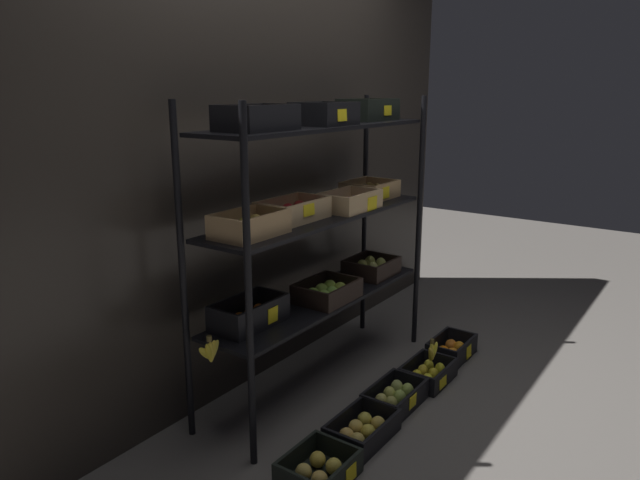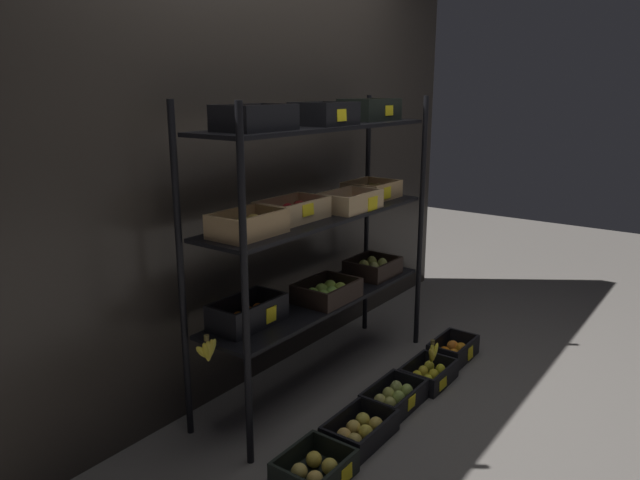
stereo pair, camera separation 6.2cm
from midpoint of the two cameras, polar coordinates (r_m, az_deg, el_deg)
ground_plane at (r=3.49m, az=-0.53°, el=-13.42°), size 10.00×10.00×0.00m
storefront_wall at (r=3.36m, az=-6.18°, el=7.80°), size 4.00×0.12×2.50m
display_rack at (r=3.14m, az=-0.67°, el=2.54°), size 1.72×0.43×1.59m
crate_ground_apple_gold at (r=2.72m, az=-0.82°, el=-21.37°), size 0.32×0.27×0.11m
crate_ground_left_apple_gold at (r=2.97m, az=3.46°, el=-17.89°), size 0.36×0.23×0.11m
crate_ground_pear at (r=3.24m, az=6.65°, el=-14.90°), size 0.37×0.23×0.11m
crate_ground_lemon at (r=3.52m, az=9.90°, el=-12.61°), size 0.33×0.24×0.11m
crate_ground_orange at (r=3.83m, az=12.14°, el=-10.32°), size 0.34×0.22×0.12m
banana_bunch_loose at (r=3.48m, az=10.27°, el=-10.60°), size 0.13×0.04×0.14m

